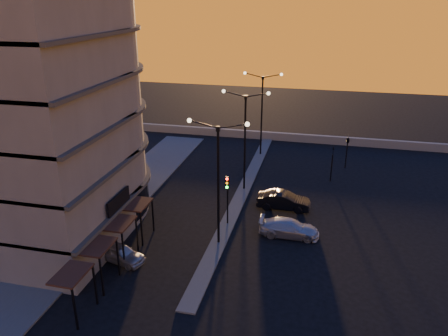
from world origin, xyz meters
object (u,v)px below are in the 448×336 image
(traffic_light_main, at_px, (227,192))
(car_hatchback, at_px, (120,253))
(streetlamp_mid, at_px, (245,133))
(car_wagon, at_px, (289,228))
(car_sedan, at_px, (284,201))

(traffic_light_main, distance_m, car_hatchback, 9.35)
(streetlamp_mid, bearing_deg, car_wagon, -56.84)
(car_hatchback, bearing_deg, streetlamp_mid, -9.08)
(traffic_light_main, bearing_deg, car_wagon, -6.02)
(streetlamp_mid, relative_size, car_sedan, 2.08)
(streetlamp_mid, relative_size, car_wagon, 2.07)
(car_wagon, bearing_deg, traffic_light_main, 83.30)
(traffic_light_main, relative_size, car_sedan, 0.93)
(streetlamp_mid, relative_size, car_hatchback, 2.58)
(traffic_light_main, height_order, car_hatchback, traffic_light_main)
(streetlamp_mid, xyz_separation_m, traffic_light_main, (0.00, -7.13, -2.70))
(car_hatchback, distance_m, car_wagon, 12.71)
(car_wagon, bearing_deg, car_hatchback, 118.52)
(car_sedan, relative_size, car_wagon, 1.00)
(car_hatchback, bearing_deg, car_wagon, -46.16)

